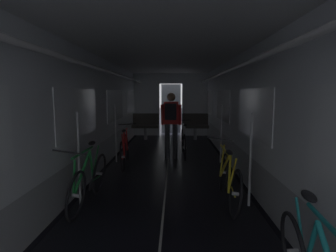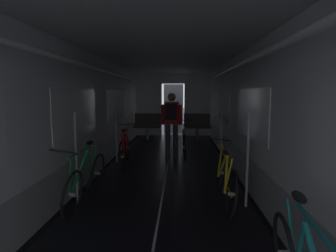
{
  "view_description": "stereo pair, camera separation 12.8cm",
  "coord_description": "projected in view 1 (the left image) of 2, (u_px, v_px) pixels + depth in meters",
  "views": [
    {
      "loc": [
        0.16,
        -1.89,
        1.67
      ],
      "look_at": [
        0.0,
        4.54,
        0.91
      ],
      "focal_mm": 29.54,
      "sensor_mm": 36.0,
      "label": 1
    },
    {
      "loc": [
        0.28,
        -1.89,
        1.67
      ],
      "look_at": [
        0.0,
        4.54,
        0.91
      ],
      "focal_mm": 29.54,
      "sensor_mm": 36.0,
      "label": 2
    }
  ],
  "objects": [
    {
      "name": "bench_seat_far_left",
      "position": [
        146.0,
        124.0,
        10.05
      ],
      "size": [
        0.98,
        0.51,
        0.95
      ],
      "color": "gray",
      "rests_on": "ground"
    },
    {
      "name": "person_cyclist_aisle",
      "position": [
        171.0,
        119.0,
        7.01
      ],
      "size": [
        0.54,
        0.39,
        1.69
      ],
      "color": "#2D2D33",
      "rests_on": "ground"
    },
    {
      "name": "bicycle_yellow",
      "position": [
        229.0,
        179.0,
        4.2
      ],
      "size": [
        0.44,
        1.69,
        0.96
      ],
      "color": "black",
      "rests_on": "ground"
    },
    {
      "name": "bench_seat_far_right",
      "position": [
        195.0,
        124.0,
        10.01
      ],
      "size": [
        0.98,
        0.51,
        0.95
      ],
      "color": "gray",
      "rests_on": "ground"
    },
    {
      "name": "bicycle_red",
      "position": [
        125.0,
        150.0,
        6.33
      ],
      "size": [
        0.44,
        1.69,
        0.94
      ],
      "color": "black",
      "rests_on": "ground"
    },
    {
      "name": "bicycle_silver_in_aisle",
      "position": [
        184.0,
        142.0,
        7.35
      ],
      "size": [
        0.44,
        1.69,
        0.94
      ],
      "color": "black",
      "rests_on": "ground"
    },
    {
      "name": "train_car_shell",
      "position": [
        167.0,
        92.0,
        5.45
      ],
      "size": [
        3.14,
        12.34,
        2.57
      ],
      "color": "black",
      "rests_on": "ground"
    },
    {
      "name": "bicycle_green",
      "position": [
        89.0,
        180.0,
        4.15
      ],
      "size": [
        0.44,
        1.69,
        0.95
      ],
      "color": "black",
      "rests_on": "ground"
    }
  ]
}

